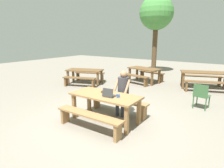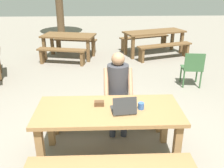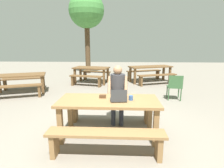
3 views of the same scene
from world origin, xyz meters
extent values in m
plane|color=gray|center=(0.00, 0.00, 0.00)|extent=(30.00, 30.00, 0.00)
cube|color=olive|center=(0.00, 0.00, 0.73)|extent=(1.91, 0.84, 0.05)
cube|color=olive|center=(-0.85, -0.32, 0.35)|extent=(0.09, 0.09, 0.71)
cube|color=olive|center=(0.85, -0.32, 0.35)|extent=(0.09, 0.09, 0.71)
cube|color=olive|center=(-0.85, 0.32, 0.35)|extent=(0.09, 0.09, 0.71)
cube|color=olive|center=(0.85, 0.32, 0.35)|extent=(0.09, 0.09, 0.71)
cube|color=olive|center=(0.00, -0.68, 0.43)|extent=(1.88, 0.30, 0.05)
cube|color=olive|center=(-0.84, -0.68, 0.20)|extent=(0.08, 0.24, 0.40)
cube|color=olive|center=(0.84, -0.68, 0.20)|extent=(0.08, 0.24, 0.40)
cube|color=olive|center=(0.00, 0.68, 0.43)|extent=(1.88, 0.30, 0.05)
cube|color=olive|center=(-0.84, 0.68, 0.20)|extent=(0.08, 0.24, 0.40)
cube|color=olive|center=(0.84, 0.68, 0.20)|extent=(0.08, 0.24, 0.40)
cube|color=#2D2D2D|center=(0.18, -0.02, 0.77)|extent=(0.32, 0.25, 0.02)
cube|color=#2D2D2D|center=(0.20, -0.16, 0.88)|extent=(0.31, 0.10, 0.21)
cube|color=black|center=(0.20, -0.15, 0.89)|extent=(0.28, 0.09, 0.19)
cube|color=#4C331E|center=(-0.12, 0.10, 0.79)|extent=(0.13, 0.08, 0.06)
cylinder|color=#335693|center=(0.42, -0.01, 0.80)|extent=(0.08, 0.08, 0.09)
cylinder|color=#333847|center=(0.07, 0.50, 0.22)|extent=(0.10, 0.10, 0.45)
cylinder|color=#333847|center=(0.25, 0.50, 0.22)|extent=(0.10, 0.10, 0.45)
cube|color=#333847|center=(0.16, 0.59, 0.49)|extent=(0.28, 0.28, 0.12)
cylinder|color=#333338|center=(0.16, 0.68, 0.83)|extent=(0.33, 0.33, 0.61)
cylinder|color=#936B4C|center=(-0.02, 0.58, 0.89)|extent=(0.07, 0.32, 0.41)
cylinder|color=#936B4C|center=(0.35, 0.58, 0.89)|extent=(0.07, 0.32, 0.41)
sphere|color=#936B4C|center=(0.16, 0.68, 1.23)|extent=(0.20, 0.20, 0.20)
cube|color=#335933|center=(2.00, 2.56, 0.42)|extent=(0.49, 0.49, 0.02)
cube|color=#335933|center=(1.98, 2.35, 0.63)|extent=(0.44, 0.07, 0.40)
cylinder|color=#335933|center=(2.21, 2.72, 0.20)|extent=(0.04, 0.04, 0.41)
cylinder|color=#335933|center=(1.83, 2.77, 0.20)|extent=(0.04, 0.04, 0.41)
cylinder|color=#335933|center=(2.17, 2.34, 0.20)|extent=(0.04, 0.04, 0.41)
cylinder|color=#335933|center=(1.79, 2.39, 0.20)|extent=(0.04, 0.04, 0.41)
cube|color=brown|center=(1.65, 5.28, 0.75)|extent=(2.15, 1.37, 0.05)
cube|color=brown|center=(0.88, 4.72, 0.36)|extent=(0.11, 0.11, 0.72)
cube|color=brown|center=(0.70, 5.23, 0.36)|extent=(0.11, 0.11, 0.72)
cube|color=brown|center=(1.87, 4.65, 0.45)|extent=(1.82, 0.89, 0.05)
cube|color=brown|center=(1.11, 4.38, 0.21)|extent=(0.16, 0.25, 0.43)
cube|color=brown|center=(1.43, 5.91, 0.45)|extent=(1.82, 0.89, 0.05)
cube|color=brown|center=(0.67, 5.64, 0.21)|extent=(0.16, 0.25, 0.43)
cube|color=brown|center=(2.19, 6.18, 0.21)|extent=(0.16, 0.25, 0.43)
cube|color=brown|center=(-1.12, 4.93, 0.72)|extent=(1.74, 1.14, 0.05)
cube|color=brown|center=(-1.87, 4.77, 0.35)|extent=(0.11, 0.11, 0.70)
cube|color=brown|center=(-0.50, 4.48, 0.35)|extent=(0.11, 0.11, 0.70)
cube|color=brown|center=(-1.74, 5.38, 0.35)|extent=(0.11, 0.11, 0.70)
cube|color=brown|center=(-0.37, 5.08, 0.35)|extent=(0.11, 0.11, 0.70)
cube|color=brown|center=(-1.26, 4.27, 0.44)|extent=(1.47, 0.60, 0.05)
cube|color=brown|center=(-1.87, 4.40, 0.21)|extent=(0.13, 0.25, 0.42)
cube|color=brown|center=(-0.66, 4.14, 0.21)|extent=(0.13, 0.25, 0.42)
cube|color=brown|center=(-0.98, 5.58, 0.44)|extent=(1.47, 0.60, 0.05)
cube|color=brown|center=(-1.59, 5.71, 0.21)|extent=(0.13, 0.25, 0.42)
cube|color=brown|center=(-0.38, 5.45, 0.21)|extent=(0.13, 0.25, 0.42)
cube|color=brown|center=(-3.47, 3.03, 0.68)|extent=(1.92, 1.35, 0.05)
cube|color=brown|center=(-4.09, 2.48, 0.33)|extent=(0.12, 0.12, 0.66)
cube|color=brown|center=(-2.63, 3.01, 0.33)|extent=(0.12, 0.12, 0.66)
cube|color=brown|center=(-4.30, 3.05, 0.33)|extent=(0.12, 0.12, 0.66)
cube|color=brown|center=(-2.84, 3.58, 0.33)|extent=(0.12, 0.12, 0.66)
cube|color=brown|center=(-3.23, 2.38, 0.43)|extent=(1.58, 0.82, 0.05)
cube|color=brown|center=(-3.88, 2.14, 0.20)|extent=(0.16, 0.25, 0.41)
cube|color=brown|center=(-2.58, 2.61, 0.20)|extent=(0.16, 0.25, 0.41)
cube|color=brown|center=(-3.70, 3.68, 0.43)|extent=(1.58, 0.82, 0.05)
cube|color=brown|center=(-4.35, 3.45, 0.20)|extent=(0.16, 0.25, 0.41)
cube|color=brown|center=(-3.06, 3.92, 0.20)|extent=(0.16, 0.25, 0.41)
cylinder|color=#4C3823|center=(-1.82, 7.94, 1.57)|extent=(0.31, 0.31, 3.13)
sphere|color=#42843D|center=(-1.82, 7.94, 3.76)|extent=(2.10, 2.10, 2.10)
camera|label=1|loc=(2.88, -3.92, 2.23)|focal=30.43mm
camera|label=2|loc=(-0.07, -2.89, 2.32)|focal=40.08mm
camera|label=3|loc=(0.22, -3.24, 1.79)|focal=28.58mm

